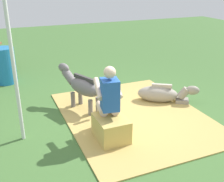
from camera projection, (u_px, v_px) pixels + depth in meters
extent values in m
plane|color=#426B33|center=(120.00, 117.00, 5.56)|extent=(24.00, 24.00, 0.00)
cube|color=tan|center=(134.00, 115.00, 5.58)|extent=(3.36, 2.66, 0.02)
cube|color=tan|center=(111.00, 129.00, 4.69)|extent=(0.62, 0.50, 0.42)
cylinder|color=beige|center=(102.00, 108.00, 4.79)|extent=(0.42, 0.21, 0.14)
cylinder|color=beige|center=(100.00, 117.00, 5.07)|extent=(0.11, 0.11, 0.42)
cube|color=black|center=(100.00, 126.00, 5.14)|extent=(0.23, 0.14, 0.06)
cylinder|color=beige|center=(113.00, 107.00, 4.83)|extent=(0.42, 0.21, 0.14)
cylinder|color=beige|center=(111.00, 116.00, 5.11)|extent=(0.11, 0.11, 0.42)
cube|color=black|center=(111.00, 125.00, 5.18)|extent=(0.23, 0.14, 0.06)
cube|color=#2659B2|center=(110.00, 95.00, 4.50)|extent=(0.34, 0.33, 0.52)
cylinder|color=beige|center=(98.00, 89.00, 4.61)|extent=(0.51, 0.18, 0.26)
cylinder|color=beige|center=(117.00, 87.00, 4.68)|extent=(0.51, 0.18, 0.26)
sphere|color=beige|center=(110.00, 72.00, 4.36)|extent=(0.20, 0.20, 0.20)
ellipsoid|color=slate|center=(85.00, 87.00, 5.63)|extent=(0.90, 0.62, 0.34)
cylinder|color=slate|center=(73.00, 100.00, 5.88)|extent=(0.09, 0.09, 0.35)
cylinder|color=slate|center=(80.00, 97.00, 6.01)|extent=(0.09, 0.09, 0.35)
cylinder|color=slate|center=(91.00, 108.00, 5.52)|extent=(0.09, 0.09, 0.35)
cylinder|color=slate|center=(98.00, 105.00, 5.65)|extent=(0.09, 0.09, 0.35)
cylinder|color=slate|center=(69.00, 77.00, 5.92)|extent=(0.41, 0.31, 0.33)
ellipsoid|color=slate|center=(64.00, 68.00, 5.98)|extent=(0.36, 0.27, 0.20)
cube|color=#3A3838|center=(84.00, 78.00, 5.56)|extent=(0.58, 0.29, 0.08)
cylinder|color=#3A3838|center=(100.00, 96.00, 5.35)|extent=(0.07, 0.07, 0.30)
ellipsoid|color=gray|center=(158.00, 94.00, 6.17)|extent=(0.81, 0.96, 0.36)
cube|color=gray|center=(182.00, 101.00, 6.13)|extent=(0.35, 0.37, 0.10)
cylinder|color=gray|center=(184.00, 93.00, 6.06)|extent=(0.30, 0.34, 0.30)
ellipsoid|color=gray|center=(192.00, 90.00, 6.00)|extent=(0.30, 0.34, 0.20)
cube|color=#B5A999|center=(162.00, 86.00, 6.08)|extent=(0.30, 0.41, 0.08)
cylinder|color=#1E72B2|center=(5.00, 66.00, 7.19)|extent=(0.56, 0.56, 0.93)
cylinder|color=silver|center=(14.00, 69.00, 4.32)|extent=(0.06, 0.06, 2.51)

